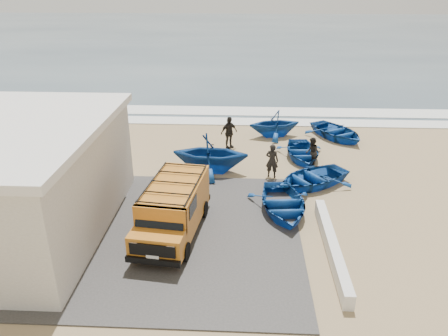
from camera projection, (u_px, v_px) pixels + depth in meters
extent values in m
plane|color=tan|center=(201.00, 208.00, 18.68)|extent=(160.00, 160.00, 0.00)
cube|color=#403D3A|center=(145.00, 232.00, 16.94)|extent=(12.00, 10.00, 0.05)
cube|color=#385166|center=(235.00, 36.00, 69.76)|extent=(180.00, 88.00, 0.01)
cube|color=white|center=(218.00, 121.00, 29.61)|extent=(180.00, 1.60, 0.06)
cube|color=white|center=(220.00, 111.00, 31.90)|extent=(180.00, 2.20, 0.04)
cube|color=black|center=(109.00, 155.00, 17.33)|extent=(0.08, 0.70, 0.90)
cube|color=silver|center=(332.00, 246.00, 15.60)|extent=(0.35, 6.00, 0.55)
cube|color=orange|center=(175.00, 203.00, 16.76)|extent=(2.32, 4.03, 1.62)
cube|color=orange|center=(157.00, 245.00, 14.79)|extent=(1.96, 1.11, 0.88)
cube|color=black|center=(160.00, 218.00, 14.88)|extent=(1.74, 0.54, 0.70)
cube|color=black|center=(152.00, 250.00, 14.33)|extent=(1.58, 0.27, 0.44)
cube|color=black|center=(153.00, 261.00, 14.48)|extent=(1.91, 0.37, 0.22)
cube|color=black|center=(174.00, 182.00, 16.35)|extent=(2.19, 3.73, 0.06)
cylinder|color=black|center=(137.00, 247.00, 15.46)|extent=(0.30, 0.71, 0.69)
cylinder|color=black|center=(163.00, 206.00, 18.19)|extent=(0.30, 0.71, 0.69)
cylinder|color=black|center=(185.00, 252.00, 15.18)|extent=(0.30, 0.71, 0.69)
cylinder|color=black|center=(204.00, 209.00, 17.92)|extent=(0.30, 0.71, 0.69)
imported|color=#13489A|center=(283.00, 204.00, 18.24)|extent=(3.13, 4.10, 0.80)
imported|color=#13489A|center=(312.00, 177.00, 20.59)|extent=(4.70, 4.39, 0.79)
imported|color=#13489A|center=(210.00, 153.00, 21.80)|extent=(4.01, 3.53, 1.99)
imported|color=#13489A|center=(302.00, 152.00, 23.57)|extent=(2.76, 3.73, 0.74)
imported|color=#13489A|center=(274.00, 123.00, 26.68)|extent=(3.68, 3.37, 1.65)
imported|color=#13489A|center=(337.00, 132.00, 26.50)|extent=(4.43, 4.84, 0.82)
imported|color=black|center=(272.00, 161.00, 21.25)|extent=(0.70, 0.54, 1.72)
imported|color=black|center=(312.00, 153.00, 22.41)|extent=(0.69, 0.83, 1.58)
imported|color=black|center=(229.00, 132.00, 24.83)|extent=(1.14, 1.02, 1.86)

